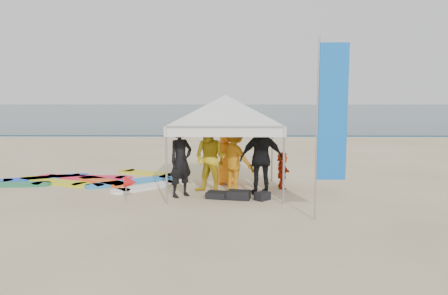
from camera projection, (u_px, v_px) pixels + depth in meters
name	position (u px, v px, depth m)	size (l,w,h in m)	color
ground	(177.00, 218.00, 9.27)	(120.00, 120.00, 0.00)	beige
ocean	(222.00, 111.00, 68.82)	(160.00, 84.00, 0.08)	#0C2633
shoreline_foam	(211.00, 136.00, 27.34)	(160.00, 1.20, 0.01)	silver
person_black_a	(181.00, 161.00, 11.14)	(0.67, 0.44, 1.84)	black
person_yellow	(210.00, 158.00, 11.57)	(0.91, 0.71, 1.87)	gold
person_orange_a	(235.00, 158.00, 11.72)	(1.17, 0.67, 1.82)	#C77811
person_black_b	(262.00, 158.00, 11.28)	(1.14, 0.47, 1.94)	black
person_orange_b	(226.00, 156.00, 12.66)	(0.81, 0.53, 1.66)	orange
person_seated	(282.00, 170.00, 12.18)	(0.95, 0.30, 1.02)	red
canopy_tent	(225.00, 95.00, 11.53)	(3.94, 3.94, 2.97)	#A5A5A8
feather_flag	(331.00, 114.00, 8.88)	(0.63, 0.04, 3.76)	#A5A5A8
marker_pennant	(131.00, 182.00, 10.57)	(0.28, 0.28, 0.64)	#A5A5A8
gear_pile	(236.00, 195.00, 10.96)	(1.65, 0.67, 0.22)	black
surfboard_spread	(90.00, 180.00, 13.18)	(5.87, 3.53, 0.07)	gold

